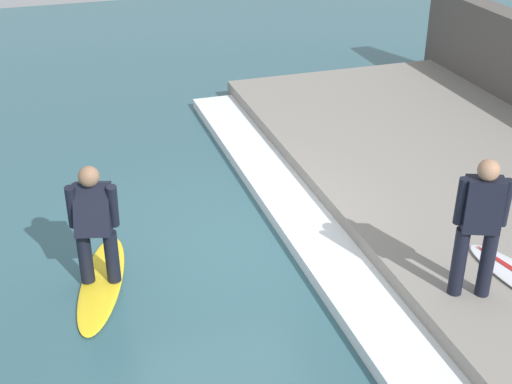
# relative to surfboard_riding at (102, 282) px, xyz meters

# --- Properties ---
(ground_plane) EXTENTS (28.00, 28.00, 0.00)m
(ground_plane) POSITION_rel_surfboard_riding_xyz_m (1.57, 0.39, -0.03)
(ground_plane) COLOR #335B66
(concrete_ledge) EXTENTS (4.40, 10.19, 0.35)m
(concrete_ledge) POSITION_rel_surfboard_riding_xyz_m (5.30, 0.39, 0.15)
(concrete_ledge) COLOR gray
(concrete_ledge) RESTS_ON ground_plane
(wave_foam_crest) EXTENTS (0.75, 9.68, 0.16)m
(wave_foam_crest) POSITION_rel_surfboard_riding_xyz_m (2.72, 0.39, 0.05)
(wave_foam_crest) COLOR white
(wave_foam_crest) RESTS_ON ground_plane
(surfboard_riding) EXTENTS (0.98, 2.05, 0.06)m
(surfboard_riding) POSITION_rel_surfboard_riding_xyz_m (0.00, 0.00, 0.00)
(surfboard_riding) COLOR yellow
(surfboard_riding) RESTS_ON ground_plane
(surfer_riding) EXTENTS (0.55, 0.53, 1.48)m
(surfer_riding) POSITION_rel_surfboard_riding_xyz_m (0.00, 0.00, 0.85)
(surfer_riding) COLOR black
(surfer_riding) RESTS_ON surfboard_riding
(surfer_waiting_near) EXTENTS (0.51, 0.37, 1.58)m
(surfer_waiting_near) POSITION_rel_surfboard_riding_xyz_m (3.68, -1.87, 1.21)
(surfer_waiting_near) COLOR black
(surfer_waiting_near) RESTS_ON concrete_ledge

